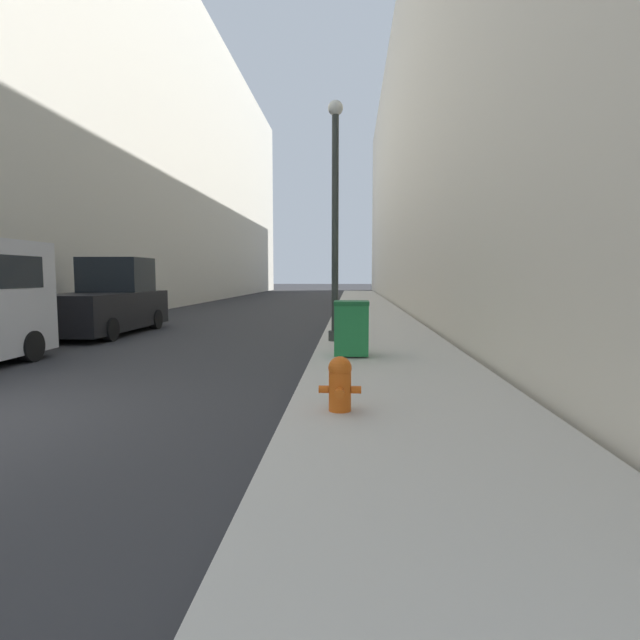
# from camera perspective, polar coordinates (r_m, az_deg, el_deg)

# --- Properties ---
(sidewalk_right) EXTENTS (3.15, 60.00, 0.15)m
(sidewalk_right) POSITION_cam_1_polar(r_m,az_deg,el_deg) (23.38, 5.54, 0.94)
(sidewalk_right) COLOR #B7B2A8
(sidewalk_right) RESTS_ON ground
(building_left_glass) EXTENTS (12.00, 60.00, 19.18)m
(building_left_glass) POSITION_cam_1_polar(r_m,az_deg,el_deg) (35.85, -23.46, 17.30)
(building_left_glass) COLOR beige
(building_left_glass) RESTS_ON ground
(building_right_stone) EXTENTS (12.00, 60.00, 17.67)m
(building_right_stone) POSITION_cam_1_polar(r_m,az_deg,el_deg) (33.19, 19.18, 17.13)
(building_right_stone) COLOR beige
(building_right_stone) RESTS_ON ground
(fire_hydrant) EXTENTS (0.51, 0.39, 0.66)m
(fire_hydrant) POSITION_cam_1_polar(r_m,az_deg,el_deg) (5.98, 2.29, -7.15)
(fire_hydrant) COLOR #D15614
(fire_hydrant) RESTS_ON sidewalk_right
(trash_bin) EXTENTS (0.69, 0.69, 1.11)m
(trash_bin) POSITION_cam_1_polar(r_m,az_deg,el_deg) (10.01, 3.61, -0.88)
(trash_bin) COLOR #1E7538
(trash_bin) RESTS_ON sidewalk_right
(lamppost) EXTENTS (0.36, 0.36, 5.77)m
(lamppost) POSITION_cam_1_polar(r_m,az_deg,el_deg) (12.34, 1.74, 11.77)
(lamppost) COLOR #2D332D
(lamppost) RESTS_ON sidewalk_right
(pickup_truck) EXTENTS (2.12, 5.04, 2.32)m
(pickup_truck) POSITION_cam_1_polar(r_m,az_deg,el_deg) (16.43, -23.17, 1.82)
(pickup_truck) COLOR black
(pickup_truck) RESTS_ON ground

